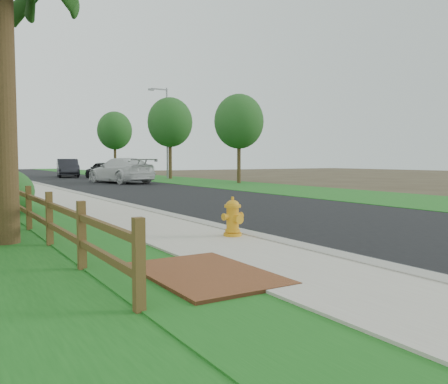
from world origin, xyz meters
TOP-DOWN VIEW (x-y plane):
  - ground at (0.00, 0.00)m, footprint 120.00×120.00m
  - road at (4.60, 35.00)m, footprint 8.00×90.00m
  - curb at (0.40, 35.00)m, footprint 0.40×90.00m
  - wet_gutter at (0.75, 35.00)m, footprint 0.50×90.00m
  - sidewalk at (-0.90, 35.00)m, footprint 2.20×90.00m
  - verge_far at (11.50, 35.00)m, footprint 6.00×90.00m
  - brick_patch at (-2.20, -1.00)m, footprint 1.60×2.40m
  - ranch_fence at (-3.60, 6.40)m, footprint 0.12×16.92m
  - fire_hydrant at (-0.10, 1.56)m, footprint 0.55×0.44m
  - white_suv at (5.92, 26.02)m, footprint 3.68×6.57m
  - dark_car_mid at (7.20, 34.65)m, footprint 2.25×4.58m
  - dark_car_far at (5.32, 39.42)m, footprint 2.72×5.51m
  - streetlight at (11.85, 31.29)m, footprint 1.83×0.24m
  - boulder at (-3.90, 8.22)m, footprint 1.24×1.07m
  - tree_near_right at (13.00, 21.35)m, footprint 3.52×3.52m
  - tree_mid_right at (11.90, 30.51)m, footprint 3.87×3.87m
  - tree_far_right at (11.02, 42.52)m, footprint 3.68×3.68m

SIDE VIEW (x-z plane):
  - ground at x=0.00m, z-range 0.00..0.00m
  - road at x=4.60m, z-range 0.00..0.02m
  - verge_far at x=11.50m, z-range 0.00..0.04m
  - wet_gutter at x=0.75m, z-range 0.02..0.02m
  - sidewalk at x=-0.90m, z-range 0.00..0.10m
  - brick_patch at x=-2.20m, z-range 0.00..0.11m
  - curb at x=0.40m, z-range 0.00..0.12m
  - boulder at x=-3.90m, z-range 0.00..0.70m
  - fire_hydrant at x=-0.10m, z-range 0.07..0.91m
  - ranch_fence at x=-3.60m, z-range 0.07..1.17m
  - dark_car_mid at x=7.20m, z-range 0.02..1.52m
  - dark_car_far at x=5.32m, z-range 0.02..1.76m
  - white_suv at x=5.92m, z-range 0.02..1.82m
  - tree_near_right at x=13.00m, z-range 1.22..7.55m
  - streetlight at x=11.85m, z-range 0.53..8.45m
  - tree_far_right at x=11.02m, z-range 1.35..8.15m
  - tree_mid_right at x=11.90m, z-range 1.37..8.39m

